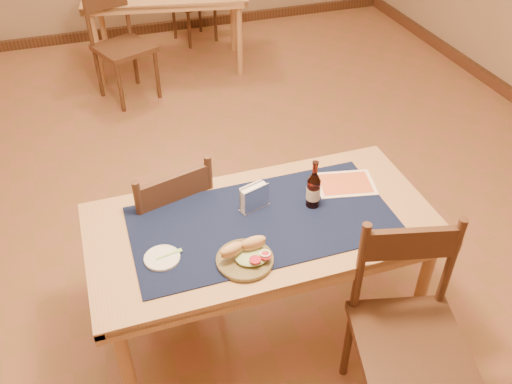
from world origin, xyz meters
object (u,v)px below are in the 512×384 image
object	(u,v)px
chair_main_far	(168,223)
sandwich_plate	(246,256)
napkin_holder	(254,198)
main_table	(263,235)
back_table	(166,0)
chair_main_near	(407,330)
beer_bottle	(313,190)

from	to	relation	value
chair_main_far	sandwich_plate	xyz separation A→B (m)	(0.24, -0.64, 0.30)
sandwich_plate	napkin_holder	size ratio (longest dim) A/B	1.58
main_table	napkin_holder	xyz separation A→B (m)	(-0.01, 0.10, 0.15)
chair_main_far	back_table	bearing A→B (deg)	78.93
main_table	chair_main_near	distance (m)	0.76
chair_main_far	beer_bottle	size ratio (longest dim) A/B	3.76
main_table	chair_main_far	distance (m)	0.60
napkin_holder	back_table	bearing A→B (deg)	86.61
main_table	beer_bottle	world-z (taller)	beer_bottle
chair_main_near	chair_main_far	bearing A→B (deg)	129.03
main_table	chair_main_near	bearing A→B (deg)	-53.22
back_table	chair_main_near	bearing A→B (deg)	-86.17
beer_bottle	back_table	bearing A→B (deg)	91.34
main_table	chair_main_far	size ratio (longest dim) A/B	1.71
chair_main_far	napkin_holder	world-z (taller)	chair_main_far
chair_main_near	sandwich_plate	distance (m)	0.76
back_table	napkin_holder	bearing A→B (deg)	-93.39
chair_main_far	beer_bottle	xyz separation A→B (m)	(0.65, -0.39, 0.36)
chair_main_near	napkin_holder	xyz separation A→B (m)	(-0.45, 0.70, 0.30)
chair_main_near	sandwich_plate	size ratio (longest dim) A/B	4.01
back_table	chair_main_far	distance (m)	2.97
chair_main_near	sandwich_plate	world-z (taller)	chair_main_near
main_table	beer_bottle	distance (m)	0.32
main_table	chair_main_near	world-z (taller)	chair_main_near
main_table	beer_bottle	bearing A→B (deg)	7.70
back_table	chair_main_far	world-z (taller)	chair_main_far
main_table	sandwich_plate	xyz separation A→B (m)	(-0.15, -0.21, 0.11)
beer_bottle	napkin_holder	xyz separation A→B (m)	(-0.27, 0.07, -0.03)
back_table	chair_main_far	size ratio (longest dim) A/B	1.70
main_table	back_table	size ratio (longest dim) A/B	1.01
main_table	beer_bottle	xyz separation A→B (m)	(0.26, 0.04, 0.18)
back_table	chair_main_near	world-z (taller)	chair_main_near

